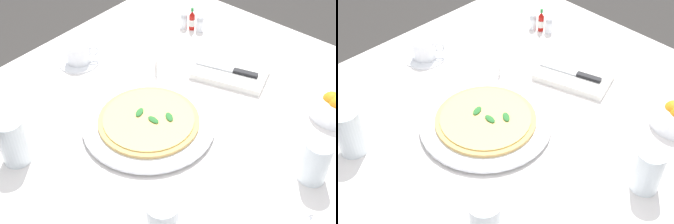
{
  "view_description": "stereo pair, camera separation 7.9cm",
  "coord_description": "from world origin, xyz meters",
  "views": [
    {
      "loc": [
        -0.6,
        0.78,
        1.6
      ],
      "look_at": [
        0.02,
        0.06,
        0.75
      ],
      "focal_mm": 49.3,
      "sensor_mm": 36.0,
      "label": 1
    },
    {
      "loc": [
        -0.65,
        0.72,
        1.6
      ],
      "look_at": [
        0.02,
        0.06,
        0.75
      ],
      "focal_mm": 49.3,
      "sensor_mm": 36.0,
      "label": 2
    }
  ],
  "objects": [
    {
      "name": "pizza_plate",
      "position": [
        0.03,
        0.12,
        0.74
      ],
      "size": [
        0.36,
        0.36,
        0.02
      ],
      "color": "white",
      "rests_on": "dining_table"
    },
    {
      "name": "dinner_knife",
      "position": [
        -0.0,
        -0.2,
        0.76
      ],
      "size": [
        0.19,
        0.08,
        0.01
      ],
      "rotation": [
        0.0,
        0.0,
        0.3
      ],
      "color": "silver",
      "rests_on": "napkin_folded"
    },
    {
      "name": "salt_shaker",
      "position": [
        0.28,
        -0.33,
        0.76
      ],
      "size": [
        0.03,
        0.03,
        0.06
      ],
      "color": "white",
      "rests_on": "dining_table"
    },
    {
      "name": "pizza",
      "position": [
        0.03,
        0.12,
        0.76
      ],
      "size": [
        0.27,
        0.27,
        0.02
      ],
      "color": "#DBAD60",
      "rests_on": "pizza_plate"
    },
    {
      "name": "coffee_cup_far_left",
      "position": [
        0.4,
        0.05,
        0.76
      ],
      "size": [
        0.13,
        0.13,
        0.07
      ],
      "color": "white",
      "rests_on": "dining_table"
    },
    {
      "name": "water_glass_far_right",
      "position": [
        -0.39,
        0.0,
        0.78
      ],
      "size": [
        0.07,
        0.07,
        0.12
      ],
      "color": "white",
      "rests_on": "dining_table"
    },
    {
      "name": "dining_table",
      "position": [
        0.0,
        0.0,
        0.6
      ],
      "size": [
        1.14,
        1.14,
        0.73
      ],
      "color": "white",
      "rests_on": "ground_plane"
    },
    {
      "name": "water_glass_center_back",
      "position": [
        0.2,
        0.43,
        0.79
      ],
      "size": [
        0.07,
        0.07,
        0.13
      ],
      "color": "white",
      "rests_on": "dining_table"
    },
    {
      "name": "menu_card",
      "position": [
        0.19,
        -0.09,
        0.76
      ],
      "size": [
        0.06,
        0.07,
        0.06
      ],
      "rotation": [
        0.0,
        0.0,
        2.31
      ],
      "color": "white",
      "rests_on": "dining_table"
    },
    {
      "name": "hot_sauce_bottle",
      "position": [
        0.25,
        -0.34,
        0.77
      ],
      "size": [
        0.02,
        0.02,
        0.08
      ],
      "color": "#B7140F",
      "rests_on": "dining_table"
    },
    {
      "name": "water_glass_back_corner",
      "position": [
        -0.23,
        0.36,
        0.79
      ],
      "size": [
        0.07,
        0.07,
        0.12
      ],
      "color": "white",
      "rests_on": "dining_table"
    },
    {
      "name": "pepper_shaker",
      "position": [
        0.22,
        -0.35,
        0.76
      ],
      "size": [
        0.03,
        0.03,
        0.06
      ],
      "color": "white",
      "rests_on": "dining_table"
    },
    {
      "name": "napkin_folded",
      "position": [
        -0.01,
        -0.21,
        0.74
      ],
      "size": [
        0.25,
        0.19,
        0.02
      ],
      "rotation": [
        0.0,
        0.0,
        0.3
      ],
      "color": "white",
      "rests_on": "dining_table"
    }
  ]
}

